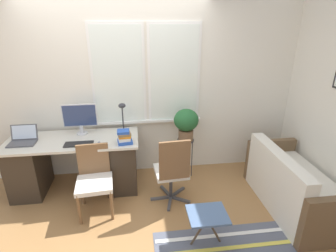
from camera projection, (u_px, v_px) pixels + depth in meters
ground_plane at (123, 199)px, 3.52m from camera, size 14.00×14.00×0.00m
wall_back_with_window at (120, 86)px, 3.72m from camera, size 9.00×0.12×2.70m
wall_right_with_picture at (325, 95)px, 3.32m from camera, size 0.08×9.00×2.70m
desk at (76, 163)px, 3.61m from camera, size 1.73×0.69×0.76m
laptop at (23, 139)px, 3.37m from camera, size 0.33×0.26×0.21m
monitor at (80, 118)px, 3.57m from camera, size 0.46×0.15×0.43m
keyboard at (79, 144)px, 3.32m from camera, size 0.35×0.15×0.02m
mouse at (99, 143)px, 3.35m from camera, size 0.04×0.06×0.03m
desk_lamp at (122, 113)px, 3.56m from camera, size 0.13×0.13×0.44m
book_stack at (124, 137)px, 3.35m from camera, size 0.20×0.20×0.18m
desk_chair_wooden at (94, 178)px, 3.18m from camera, size 0.46×0.46×0.83m
office_chair_swivel at (172, 170)px, 3.29m from camera, size 0.52×0.53×0.94m
couch_loveseat at (292, 187)px, 3.29m from camera, size 0.71×1.43×0.77m
plant_stand at (186, 145)px, 3.82m from camera, size 0.24×0.24×0.62m
potted_plant at (186, 122)px, 3.69m from camera, size 0.35×0.35×0.46m
floor_rug_striped at (227, 248)px, 2.75m from camera, size 1.53×0.63×0.01m
folding_stool at (207, 216)px, 2.69m from camera, size 0.40×0.34×0.40m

